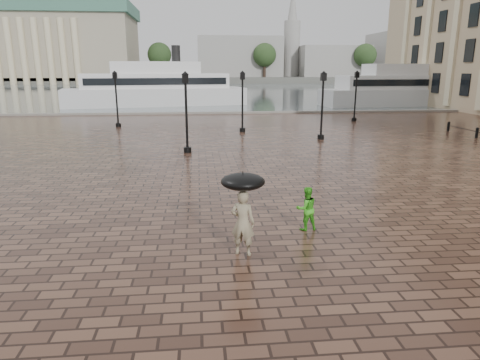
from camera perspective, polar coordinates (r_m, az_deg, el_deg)
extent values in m
plane|color=#321F17|center=(16.07, 14.08, -2.67)|extent=(300.00, 300.00, 0.00)
plane|color=#454E53|center=(106.67, -2.72, 12.02)|extent=(240.00, 240.00, 0.00)
cube|color=slate|center=(46.97, 1.02, 8.87)|extent=(80.00, 0.60, 0.30)
cube|color=#4C4C47|center=(174.56, -3.88, 13.30)|extent=(300.00, 60.00, 2.00)
cube|color=gray|center=(167.16, -23.77, 15.88)|extent=(55.00, 30.00, 22.00)
cube|color=#3D6F5B|center=(168.12, -24.21, 19.95)|extent=(57.00, 32.00, 4.00)
cube|color=gray|center=(165.21, -0.21, 16.04)|extent=(30.00, 22.00, 14.00)
cube|color=gray|center=(171.99, 11.91, 15.19)|extent=(25.00, 22.00, 11.00)
cube|color=gray|center=(185.34, 22.71, 15.11)|extent=(35.00, 22.00, 16.00)
cylinder|color=gray|center=(168.35, 6.89, 16.94)|extent=(6.00, 6.00, 20.00)
cone|color=gray|center=(169.54, 7.04, 21.67)|extent=(5.00, 5.00, 18.00)
cylinder|color=#2D2119|center=(160.03, -23.89, 13.10)|extent=(1.00, 1.00, 8.00)
sphere|color=#1F3417|center=(160.10, -24.10, 15.06)|extent=(8.00, 8.00, 8.00)
cylinder|color=#2D2119|center=(152.97, -10.60, 14.05)|extent=(1.00, 1.00, 8.00)
sphere|color=#1F3417|center=(153.05, -10.70, 16.11)|extent=(8.00, 8.00, 8.00)
cylinder|color=#2D2119|center=(154.22, 3.27, 14.27)|extent=(1.00, 1.00, 8.00)
sphere|color=#1F3417|center=(154.29, 3.30, 16.31)|extent=(8.00, 8.00, 8.00)
cylinder|color=#2D2119|center=(163.58, 16.21, 13.75)|extent=(1.00, 1.00, 8.00)
sphere|color=#1F3417|center=(163.65, 16.35, 15.67)|extent=(8.00, 8.00, 8.00)
cylinder|color=#2D2119|center=(179.79, 27.22, 12.77)|extent=(1.00, 1.00, 8.00)
sphere|color=#1F3417|center=(179.86, 27.43, 14.52)|extent=(8.00, 8.00, 8.00)
cylinder|color=black|center=(34.25, 29.03, 5.45)|extent=(0.20, 0.20, 0.60)
sphere|color=black|center=(34.21, 29.09, 5.97)|extent=(0.22, 0.22, 0.22)
cylinder|color=black|center=(37.16, 26.03, 6.37)|extent=(0.20, 0.20, 0.60)
sphere|color=black|center=(37.12, 26.08, 6.86)|extent=(0.22, 0.22, 0.22)
cylinder|color=black|center=(24.86, -7.02, 4.03)|extent=(0.44, 0.44, 0.30)
cylinder|color=black|center=(24.59, -7.15, 8.28)|extent=(0.14, 0.14, 4.00)
cube|color=black|center=(24.46, -7.31, 13.29)|extent=(0.35, 0.35, 0.50)
sphere|color=beige|center=(24.46, -7.31, 13.29)|extent=(0.28, 0.28, 0.28)
cylinder|color=black|center=(29.97, 10.71, 5.68)|extent=(0.44, 0.44, 0.30)
cylinder|color=black|center=(29.75, 10.88, 9.20)|extent=(0.14, 0.14, 4.00)
cube|color=black|center=(29.64, 11.08, 13.34)|extent=(0.35, 0.35, 0.50)
sphere|color=beige|center=(29.64, 11.08, 13.34)|extent=(0.28, 0.28, 0.28)
cylinder|color=black|center=(37.32, -15.92, 7.08)|extent=(0.44, 0.44, 0.30)
cylinder|color=black|center=(37.14, -16.12, 9.91)|extent=(0.14, 0.14, 4.00)
cube|color=black|center=(37.05, -16.35, 13.22)|extent=(0.35, 0.35, 0.50)
sphere|color=beige|center=(37.05, -16.35, 13.22)|extent=(0.28, 0.28, 0.28)
cylinder|color=black|center=(41.27, 14.96, 7.81)|extent=(0.44, 0.44, 0.30)
cylinder|color=black|center=(41.11, 15.13, 10.37)|extent=(0.14, 0.14, 4.00)
cube|color=black|center=(41.03, 15.33, 13.36)|extent=(0.35, 0.35, 0.50)
sphere|color=beige|center=(41.03, 15.33, 13.36)|extent=(0.28, 0.28, 0.28)
cylinder|color=black|center=(32.92, 0.32, 6.70)|extent=(0.44, 0.44, 0.30)
cylinder|color=black|center=(32.72, 0.32, 9.92)|extent=(0.14, 0.14, 4.00)
cube|color=black|center=(32.61, 0.33, 13.68)|extent=(0.35, 0.35, 0.50)
sphere|color=beige|center=(32.61, 0.33, 13.68)|extent=(0.28, 0.28, 0.28)
imported|color=gray|center=(10.90, 0.38, -5.72)|extent=(0.73, 0.61, 1.72)
imported|color=green|center=(12.77, 8.84, -3.78)|extent=(0.71, 0.60, 1.31)
cube|color=#BCBCBC|center=(58.37, -11.10, 10.82)|extent=(24.03, 10.27, 2.24)
cube|color=silver|center=(58.28, -11.20, 12.83)|extent=(19.30, 8.58, 1.87)
cube|color=silver|center=(58.26, -11.29, 14.49)|extent=(11.86, 6.50, 1.50)
cylinder|color=black|center=(58.67, -8.54, 16.24)|extent=(1.12, 1.12, 2.24)
cube|color=black|center=(55.82, -10.91, 12.78)|extent=(17.41, 3.73, 0.84)
cube|color=black|center=(60.74, -11.47, 12.88)|extent=(17.41, 3.73, 0.84)
cube|color=#BCBCBC|center=(61.78, 20.99, 10.28)|extent=(22.61, 7.47, 2.13)
cube|color=silver|center=(61.69, 21.15, 12.08)|extent=(18.12, 6.33, 1.78)
cube|color=silver|center=(61.67, 21.29, 13.56)|extent=(11.00, 5.10, 1.42)
cylinder|color=black|center=(63.14, 23.55, 14.81)|extent=(1.07, 1.07, 2.13)
cube|color=black|center=(59.71, 22.36, 11.92)|extent=(16.80, 1.74, 0.80)
cube|color=black|center=(63.71, 20.02, 12.23)|extent=(16.80, 1.74, 0.80)
cylinder|color=black|center=(10.70, 0.38, -2.70)|extent=(0.02, 0.02, 0.95)
ellipsoid|color=black|center=(10.57, 0.39, -0.21)|extent=(1.10, 1.10, 0.39)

